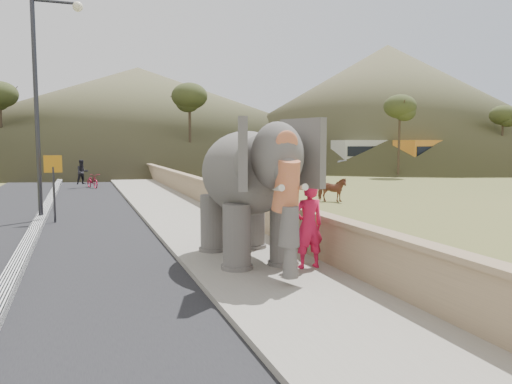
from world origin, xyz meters
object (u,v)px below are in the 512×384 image
Objects in this scene: cow at (332,190)px; elephant_and_man at (247,192)px; lamppost at (45,85)px; motorcyclist at (88,177)px.

cow is 0.32× the size of elephant_and_man.
cow is 13.06m from elephant_and_man.
lamppost is 4.42× the size of motorcyclist.
lamppost reaches higher than elephant_and_man.
elephant_and_man is 2.40× the size of motorcyclist.
lamppost is 1.85× the size of elephant_and_man.
cow is 0.76× the size of motorcyclist.
lamppost is 10.28m from elephant_and_man.
lamppost is at bearing -96.60° from motorcyclist.
lamppost reaches higher than motorcyclist.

